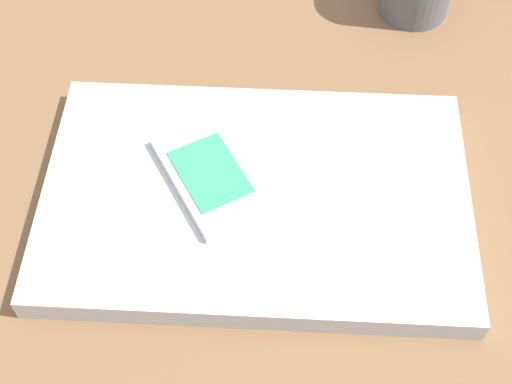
# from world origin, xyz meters

# --- Properties ---
(desk_surface) EXTENTS (1.20, 0.80, 0.03)m
(desk_surface) POSITION_xyz_m (0.00, 0.00, 0.01)
(desk_surface) COLOR brown
(desk_surface) RESTS_ON ground
(laptop_closed) EXTENTS (0.36, 0.24, 0.02)m
(laptop_closed) POSITION_xyz_m (0.02, 0.05, 0.04)
(laptop_closed) COLOR #B7BABC
(laptop_closed) RESTS_ON desk_surface
(cell_phone_on_laptop) EXTENTS (0.11, 0.13, 0.01)m
(cell_phone_on_laptop) POSITION_xyz_m (0.06, 0.04, 0.06)
(cell_phone_on_laptop) COLOR silver
(cell_phone_on_laptop) RESTS_ON laptop_closed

